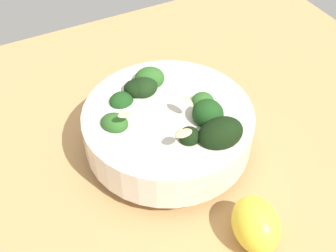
{
  "coord_description": "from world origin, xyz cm",
  "views": [
    {
      "loc": [
        20.86,
        29.2,
        40.27
      ],
      "look_at": [
        4.33,
        -3.04,
        4.0
      ],
      "focal_mm": 46.71,
      "sensor_mm": 36.0,
      "label": 1
    }
  ],
  "objects": [
    {
      "name": "bowl_of_broccoli",
      "position": [
        4.26,
        -3.06,
        4.12
      ],
      "size": [
        19.8,
        19.8,
        9.5
      ],
      "color": "silver",
      "rests_on": "ground_plane"
    },
    {
      "name": "ground_plane",
      "position": [
        0.0,
        0.0,
        -1.99
      ],
      "size": [
        69.98,
        69.98,
        3.98
      ],
      "primitive_type": "cube",
      "color": "tan"
    },
    {
      "name": "lemon_wedge",
      "position": [
        2.22,
        12.03,
        2.54
      ],
      "size": [
        6.04,
        7.19,
        5.08
      ],
      "primitive_type": "ellipsoid",
      "rotation": [
        0.0,
        0.0,
        1.33
      ],
      "color": "yellow",
      "rests_on": "ground_plane"
    }
  ]
}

